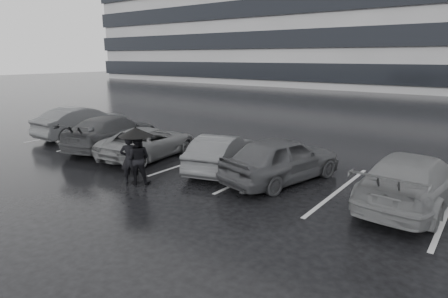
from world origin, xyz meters
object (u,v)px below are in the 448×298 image
at_px(car_main, 282,159).
at_px(car_east, 412,180).
at_px(car_west_c, 113,132).
at_px(pedestrian_right, 138,159).
at_px(car_west_d, 82,122).
at_px(pedestrian_left, 130,160).
at_px(car_west_a, 221,152).
at_px(car_west_b, 149,142).

bearing_deg(car_main, car_east, -161.94).
xyz_separation_m(car_west_c, pedestrian_right, (4.51, -2.48, 0.08)).
bearing_deg(car_west_d, pedestrian_left, 155.12).
bearing_deg(car_west_d, pedestrian_right, 156.71).
bearing_deg(car_west_c, car_east, 168.14).
bearing_deg(car_west_a, car_east, 167.65).
bearing_deg(car_west_c, car_west_b, 162.30).
relative_size(car_west_c, car_east, 1.01).
xyz_separation_m(car_main, pedestrian_right, (-3.48, -2.87, 0.06)).
bearing_deg(pedestrian_right, car_west_b, -80.28).
distance_m(car_west_b, car_west_c, 2.39).
height_order(car_west_b, pedestrian_left, pedestrian_left).
distance_m(car_east, pedestrian_left, 8.11).
relative_size(car_west_b, pedestrian_left, 2.79).
bearing_deg(pedestrian_right, car_west_d, -53.70).
xyz_separation_m(car_west_b, car_west_d, (-5.52, 0.66, 0.15)).
height_order(car_west_b, car_west_c, car_west_c).
bearing_deg(car_west_d, car_west_c, 168.25).
distance_m(car_west_a, pedestrian_left, 3.19).
relative_size(car_west_c, pedestrian_right, 3.08).
xyz_separation_m(car_east, pedestrian_right, (-7.20, -3.18, 0.09)).
distance_m(car_main, car_west_c, 8.00).
relative_size(car_west_c, pedestrian_left, 3.15).
distance_m(car_main, car_west_b, 5.63).
bearing_deg(car_east, car_west_d, 3.74).
relative_size(car_west_a, car_east, 0.78).
bearing_deg(car_east, car_west_c, 6.62).
distance_m(car_west_b, pedestrian_right, 3.19).
bearing_deg(pedestrian_left, car_west_c, -72.40).
distance_m(car_east, pedestrian_right, 7.87).
bearing_deg(car_west_b, car_east, 178.75).
bearing_deg(car_west_c, car_west_d, -25.44).
xyz_separation_m(car_west_d, pedestrian_left, (7.45, -3.20, 0.03)).
xyz_separation_m(car_west_d, pedestrian_right, (7.64, -3.03, 0.04)).
bearing_deg(pedestrian_right, pedestrian_left, 9.42).
distance_m(car_west_c, pedestrian_left, 5.07).
height_order(car_west_b, car_west_d, car_west_d).
distance_m(car_west_b, car_west_d, 5.56).
bearing_deg(car_west_b, car_main, 178.86).
bearing_deg(car_west_c, pedestrian_left, 133.23).
distance_m(car_west_d, pedestrian_right, 8.22).
bearing_deg(car_west_d, car_west_a, 176.34).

